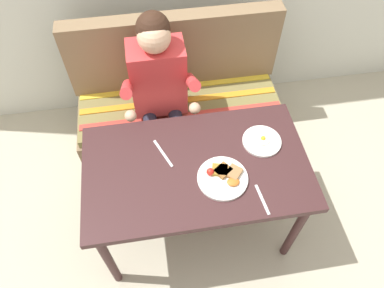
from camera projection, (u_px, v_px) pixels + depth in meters
name	position (u px, v px, depth m)	size (l,w,h in m)	color
ground_plane	(195.00, 222.00, 2.50)	(8.00, 8.00, 0.00)	#B2AB94
table	(196.00, 174.00, 1.98)	(1.20, 0.70, 0.73)	#3A2021
couch	(179.00, 109.00, 2.68)	(1.44, 0.56, 1.00)	#7D6548
person	(159.00, 88.00, 2.23)	(0.45, 0.61, 1.21)	#CB3637
plate_breakfast	(223.00, 177.00, 1.86)	(0.26, 0.26, 0.05)	white
plate_eggs	(262.00, 141.00, 2.00)	(0.21, 0.21, 0.04)	white
fork	(262.00, 199.00, 1.79)	(0.01, 0.17, 0.01)	silver
knife	(163.00, 153.00, 1.96)	(0.01, 0.20, 0.01)	silver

